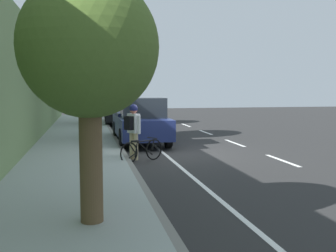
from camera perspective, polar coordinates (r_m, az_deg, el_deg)
The scene contains 13 objects.
ground at distance 14.03m, azimuth 0.58°, elevation -4.09°, with size 64.52×64.52×0.00m, color #292929.
sidewalk at distance 13.71m, azimuth -13.37°, elevation -4.12°, with size 3.15×40.33×0.16m, color #9EA7A3.
curb_edge at distance 13.76m, azimuth -6.45°, elevation -3.98°, with size 0.16×40.33×0.16m, color gray.
lane_stripe_centre at distance 15.19m, azimuth 12.48°, elevation -3.47°, with size 0.14×40.00×0.01m.
lane_stripe_bike_edge at distance 13.98m, azimuth -0.42°, elevation -4.11°, with size 0.12×40.33×0.01m, color white.
building_facade at distance 13.71m, azimuth -21.26°, elevation 5.49°, with size 0.50×40.33×4.84m, color #77925A.
parked_suv_black_nearest at distance 25.80m, azimuth -6.92°, elevation 2.51°, with size 2.09×4.76×1.99m.
parked_pickup_dark_blue_second at distance 16.82m, azimuth -4.04°, elevation 0.57°, with size 2.02×5.30×1.95m.
bicycle_at_curb at distance 12.53m, azimuth -3.81°, elevation -3.55°, with size 1.47×0.97×0.74m.
cyclist_with_backpack at distance 12.84m, azimuth -5.07°, elevation 0.04°, with size 0.53×0.55×1.81m.
street_tree_near_cyclist at distance 24.92m, azimuth -11.69°, elevation 9.57°, with size 2.89×2.89×5.58m.
street_tree_mid_block at distance 17.69m, azimuth -11.69°, elevation 12.21°, with size 3.02×3.02×5.65m.
street_tree_far_end at distance 6.42m, azimuth -11.33°, elevation 10.76°, with size 2.20×2.20×3.94m.
Camera 1 is at (2.94, 13.52, 2.32)m, focal length 42.26 mm.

